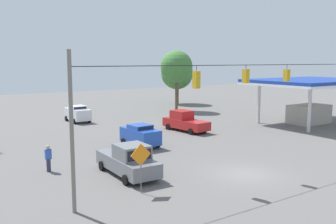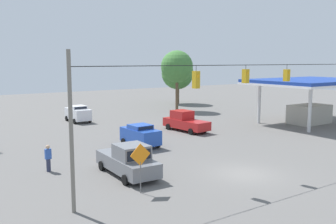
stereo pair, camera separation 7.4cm
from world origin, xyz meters
name	(u,v)px [view 2 (the right image)]	position (x,y,z in m)	size (l,w,h in m)	color
ground_plane	(245,174)	(0.00, 0.00, 0.00)	(140.00, 140.00, 0.00)	#605E5B
overhead_signal_span	(244,100)	(0.08, -0.21, 4.83)	(23.21, 0.38, 7.89)	slate
pickup_truck_grey_parked_shoulder	(128,161)	(6.50, -4.02, 0.98)	(2.34, 5.60, 2.12)	slate
sedan_white_withflow_deep	(78,113)	(1.49, -26.45, 1.03)	(2.15, 4.15, 1.97)	silver
sedan_blue_withflow_mid	(140,135)	(1.76, -10.73, 1.00)	(2.25, 3.98, 1.92)	#234CB2
pickup_truck_red_oncoming_far	(185,122)	(-5.78, -14.44, 0.98)	(2.54, 5.66, 2.12)	red
traffic_cone_nearest	(140,175)	(6.37, -2.67, 0.35)	(0.38, 0.38, 0.69)	orange
traffic_cone_second	(117,165)	(6.60, -5.43, 0.35)	(0.38, 0.38, 0.69)	orange
traffic_cone_third	(101,155)	(6.39, -8.52, 0.35)	(0.38, 0.38, 0.69)	orange
gas_station	(310,91)	(-20.77, -10.08, 3.82)	(13.84, 9.92, 5.21)	navy
work_zone_sign	(140,158)	(7.46, -0.73, 1.99)	(1.27, 0.06, 2.84)	slate
pedestrian	(48,158)	(10.53, -7.76, 0.92)	(0.40, 0.28, 1.81)	#2D334C
tree_horizon_left	(178,73)	(-19.70, -35.48, 5.22)	(5.48, 5.48, 7.98)	brown
tree_horizon_right	(177,67)	(-14.31, -28.03, 6.48)	(4.71, 4.71, 8.87)	brown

